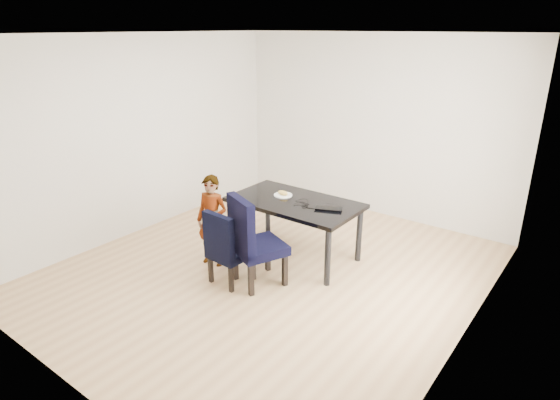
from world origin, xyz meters
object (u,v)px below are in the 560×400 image
Objects in this scene: dining_table at (294,229)px; laptop at (329,207)px; child at (212,221)px; plate at (283,195)px; chair_right at (259,240)px; chair_left at (231,246)px.

laptop reaches higher than dining_table.
child is at bearing 12.49° from laptop.
plate is (0.45, 0.82, 0.19)m from child.
chair_right reaches higher than laptop.
child reaches higher than chair_left.
child reaches higher than dining_table.
chair_right is at bearing -13.85° from child.
laptop is (0.70, -0.03, 0.01)m from plate.
chair_left is 1.06m from plate.
child is at bearing -158.42° from chair_right.
plate is at bearing 49.01° from child.
chair_left is 0.53m from child.
laptop reaches higher than plate.
chair_right is 3.33× the size of laptop.
child is (-0.48, 0.19, 0.13)m from chair_left.
dining_table is 5.01× the size of laptop.
laptop is at bearing -2.37° from plate.
child reaches higher than chair_right.
dining_table is 0.61m from laptop.
dining_table is at bearing 35.92° from child.
dining_table is at bearing 81.59° from chair_left.
laptop is at bearing 59.34° from chair_left.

